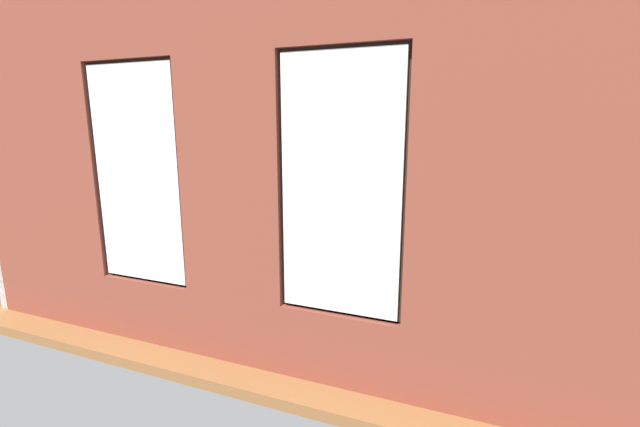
{
  "coord_description": "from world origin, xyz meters",
  "views": [
    {
      "loc": [
        -1.95,
        5.39,
        2.07
      ],
      "look_at": [
        0.03,
        0.4,
        0.92
      ],
      "focal_mm": 24.0,
      "sensor_mm": 36.0,
      "label": 1
    }
  ],
  "objects_px": {
    "couch_by_window": "(279,298)",
    "potted_plant_corner_near_left": "(526,218)",
    "couch_left": "(522,277)",
    "tv_flatscreen": "(159,202)",
    "potted_plant_by_left_couch": "(486,240)",
    "cup_ceramic": "(323,241)",
    "coffee_table": "(323,248)",
    "papasan_chair": "(316,211)",
    "potted_plant_beside_window_right": "(88,254)",
    "potted_plant_between_couches": "(420,278)",
    "table_plant_small": "(354,237)",
    "potted_plant_near_tv": "(139,247)",
    "potted_plant_foreground_right": "(246,191)",
    "remote_silver": "(314,241)",
    "media_console": "(162,239)"
  },
  "relations": [
    {
      "from": "couch_by_window",
      "to": "couch_left",
      "type": "xyz_separation_m",
      "value": [
        -2.32,
        -1.56,
        0.0
      ]
    },
    {
      "from": "coffee_table",
      "to": "potted_plant_between_couches",
      "type": "distance_m",
      "value": 2.25
    },
    {
      "from": "potted_plant_beside_window_right",
      "to": "potted_plant_corner_near_left",
      "type": "bearing_deg",
      "value": -143.25
    },
    {
      "from": "media_console",
      "to": "tv_flatscreen",
      "type": "distance_m",
      "value": 0.6
    },
    {
      "from": "cup_ceramic",
      "to": "table_plant_small",
      "type": "distance_m",
      "value": 0.43
    },
    {
      "from": "papasan_chair",
      "to": "couch_by_window",
      "type": "bearing_deg",
      "value": 106.37
    },
    {
      "from": "media_console",
      "to": "potted_plant_foreground_right",
      "type": "xyz_separation_m",
      "value": [
        -0.29,
        -2.05,
        0.48
      ]
    },
    {
      "from": "remote_silver",
      "to": "potted_plant_near_tv",
      "type": "bearing_deg",
      "value": 20.7
    },
    {
      "from": "couch_by_window",
      "to": "potted_plant_near_tv",
      "type": "distance_m",
      "value": 2.32
    },
    {
      "from": "papasan_chair",
      "to": "potted_plant_foreground_right",
      "type": "relative_size",
      "value": 0.78
    },
    {
      "from": "potted_plant_corner_near_left",
      "to": "tv_flatscreen",
      "type": "bearing_deg",
      "value": 21.6
    },
    {
      "from": "tv_flatscreen",
      "to": "potted_plant_near_tv",
      "type": "distance_m",
      "value": 1.22
    },
    {
      "from": "couch_left",
      "to": "coffee_table",
      "type": "height_order",
      "value": "couch_left"
    },
    {
      "from": "remote_silver",
      "to": "cup_ceramic",
      "type": "bearing_deg",
      "value": 135.87
    },
    {
      "from": "couch_by_window",
      "to": "potted_plant_corner_near_left",
      "type": "height_order",
      "value": "potted_plant_corner_near_left"
    },
    {
      "from": "potted_plant_beside_window_right",
      "to": "potted_plant_foreground_right",
      "type": "distance_m",
      "value": 3.66
    },
    {
      "from": "potted_plant_by_left_couch",
      "to": "potted_plant_corner_near_left",
      "type": "bearing_deg",
      "value": -128.21
    },
    {
      "from": "couch_by_window",
      "to": "table_plant_small",
      "type": "bearing_deg",
      "value": -97.27
    },
    {
      "from": "papasan_chair",
      "to": "potted_plant_corner_near_left",
      "type": "height_order",
      "value": "potted_plant_corner_near_left"
    },
    {
      "from": "papasan_chair",
      "to": "potted_plant_foreground_right",
      "type": "xyz_separation_m",
      "value": [
        1.48,
        -0.01,
        0.29
      ]
    },
    {
      "from": "potted_plant_beside_window_right",
      "to": "coffee_table",
      "type": "bearing_deg",
      "value": -142.93
    },
    {
      "from": "potted_plant_corner_near_left",
      "to": "potted_plant_by_left_couch",
      "type": "height_order",
      "value": "potted_plant_corner_near_left"
    },
    {
      "from": "cup_ceramic",
      "to": "tv_flatscreen",
      "type": "xyz_separation_m",
      "value": [
        2.65,
        0.14,
        0.39
      ]
    },
    {
      "from": "coffee_table",
      "to": "table_plant_small",
      "type": "height_order",
      "value": "table_plant_small"
    },
    {
      "from": "potted_plant_near_tv",
      "to": "potted_plant_corner_near_left",
      "type": "bearing_deg",
      "value": -146.64
    },
    {
      "from": "potted_plant_between_couches",
      "to": "potted_plant_near_tv",
      "type": "distance_m",
      "value": 3.68
    },
    {
      "from": "potted_plant_near_tv",
      "to": "potted_plant_foreground_right",
      "type": "bearing_deg",
      "value": -85.25
    },
    {
      "from": "papasan_chair",
      "to": "potted_plant_by_left_couch",
      "type": "distance_m",
      "value": 3.03
    },
    {
      "from": "cup_ceramic",
      "to": "papasan_chair",
      "type": "bearing_deg",
      "value": -65.25
    },
    {
      "from": "potted_plant_beside_window_right",
      "to": "potted_plant_between_couches",
      "type": "bearing_deg",
      "value": -177.79
    },
    {
      "from": "couch_by_window",
      "to": "tv_flatscreen",
      "type": "height_order",
      "value": "tv_flatscreen"
    },
    {
      "from": "table_plant_small",
      "to": "papasan_chair",
      "type": "distance_m",
      "value": 2.15
    },
    {
      "from": "remote_silver",
      "to": "potted_plant_by_left_couch",
      "type": "bearing_deg",
      "value": -166.27
    },
    {
      "from": "couch_left",
      "to": "potted_plant_foreground_right",
      "type": "distance_m",
      "value": 5.25
    },
    {
      "from": "potted_plant_beside_window_right",
      "to": "potted_plant_by_left_couch",
      "type": "distance_m",
      "value": 5.33
    },
    {
      "from": "couch_left",
      "to": "tv_flatscreen",
      "type": "bearing_deg",
      "value": -87.05
    },
    {
      "from": "couch_by_window",
      "to": "potted_plant_corner_near_left",
      "type": "bearing_deg",
      "value": -124.46
    },
    {
      "from": "potted_plant_near_tv",
      "to": "potted_plant_corner_near_left",
      "type": "distance_m",
      "value": 5.67
    },
    {
      "from": "table_plant_small",
      "to": "papasan_chair",
      "type": "relative_size",
      "value": 0.18
    },
    {
      "from": "potted_plant_corner_near_left",
      "to": "potted_plant_foreground_right",
      "type": "bearing_deg",
      "value": 0.49
    },
    {
      "from": "tv_flatscreen",
      "to": "potted_plant_foreground_right",
      "type": "relative_size",
      "value": 0.62
    },
    {
      "from": "papasan_chair",
      "to": "potted_plant_between_couches",
      "type": "distance_m",
      "value": 4.26
    },
    {
      "from": "coffee_table",
      "to": "potted_plant_between_couches",
      "type": "height_order",
      "value": "potted_plant_between_couches"
    },
    {
      "from": "couch_left",
      "to": "remote_silver",
      "type": "xyz_separation_m",
      "value": [
        2.67,
        -0.19,
        0.1
      ]
    },
    {
      "from": "potted_plant_by_left_couch",
      "to": "potted_plant_between_couches",
      "type": "bearing_deg",
      "value": 79.34
    },
    {
      "from": "table_plant_small",
      "to": "couch_by_window",
      "type": "bearing_deg",
      "value": 82.73
    },
    {
      "from": "papasan_chair",
      "to": "remote_silver",
      "type": "bearing_deg",
      "value": 111.2
    },
    {
      "from": "coffee_table",
      "to": "cup_ceramic",
      "type": "relative_size",
      "value": 14.39
    },
    {
      "from": "couch_by_window",
      "to": "potted_plant_between_couches",
      "type": "relative_size",
      "value": 1.48
    },
    {
      "from": "potted_plant_near_tv",
      "to": "potted_plant_by_left_couch",
      "type": "relative_size",
      "value": 1.29
    }
  ]
}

